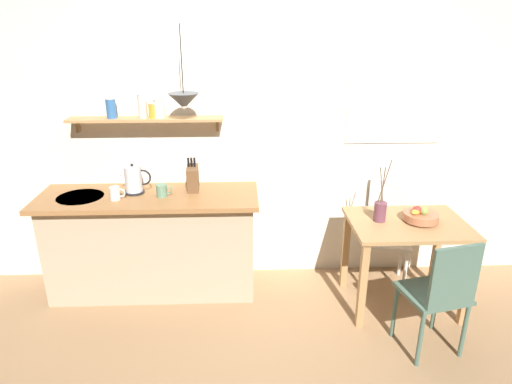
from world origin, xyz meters
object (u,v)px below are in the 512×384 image
coffee_mug_spare (162,191)px  pendant_lamp (184,101)px  electric_kettle (134,180)px  coffee_mug_by_sink (115,193)px  dining_chair_near (441,292)px  twig_vase (380,211)px  dining_table (406,237)px  knife_block (193,178)px  fruit_bowl (420,216)px  dining_chair_far (387,228)px

coffee_mug_spare → pendant_lamp: 0.76m
electric_kettle → coffee_mug_spare: electric_kettle is taller
coffee_mug_by_sink → pendant_lamp: bearing=8.6°
dining_chair_near → twig_vase: bearing=111.9°
dining_table → knife_block: (-1.74, 0.35, 0.41)m
electric_kettle → knife_block: bearing=1.1°
electric_kettle → coffee_mug_spare: size_ratio=1.96×
coffee_mug_by_sink → coffee_mug_spare: size_ratio=0.95×
dining_table → pendant_lamp: bearing=170.9°
coffee_mug_by_sink → electric_kettle: bearing=49.5°
twig_vase → coffee_mug_spare: bearing=173.0°
fruit_bowl → electric_kettle: 2.36m
dining_chair_near → coffee_mug_spare: (-2.02, 0.87, 0.45)m
dining_table → fruit_bowl: 0.21m
coffee_mug_by_sink → knife_block: bearing=14.1°
dining_chair_far → coffee_mug_spare: coffee_mug_spare is taller
fruit_bowl → electric_kettle: size_ratio=1.06×
dining_chair_far → twig_vase: (-0.21, -0.37, 0.34)m
electric_kettle → coffee_mug_by_sink: electric_kettle is taller
dining_chair_near → pendant_lamp: size_ratio=1.47×
dining_chair_near → coffee_mug_spare: size_ratio=6.97×
dining_chair_near → electric_kettle: (-2.27, 0.96, 0.51)m
dining_table → coffee_mug_by_sink: size_ratio=7.39×
twig_vase → coffee_mug_spare: 1.78m
coffee_mug_by_sink → twig_vase: bearing=-4.3°
twig_vase → pendant_lamp: 1.78m
electric_kettle → knife_block: knife_block is taller
dining_chair_near → twig_vase: twig_vase is taller
electric_kettle → twig_vase: bearing=-8.7°
knife_block → coffee_mug_by_sink: 0.64m
twig_vase → knife_block: 1.56m
pendant_lamp → fruit_bowl: bearing=-8.4°
twig_vase → fruit_bowl: bearing=-4.7°
dining_table → dining_chair_far: size_ratio=0.98×
dining_table → coffee_mug_by_sink: (-2.35, 0.20, 0.34)m
coffee_mug_spare → pendant_lamp: size_ratio=0.21×
dining_chair_near → twig_vase: size_ratio=1.79×
dining_table → twig_vase: twig_vase is taller
fruit_bowl → electric_kettle: electric_kettle is taller
fruit_bowl → pendant_lamp: bearing=171.6°
dining_table → knife_block: knife_block is taller
twig_vase → knife_block: bearing=168.2°
dining_chair_far → coffee_mug_spare: (-1.97, -0.16, 0.45)m
dining_chair_near → dining_chair_far: 1.03m
pendant_lamp → dining_chair_far: bearing=4.1°
coffee_mug_spare → coffee_mug_by_sink: bearing=-171.4°
dining_table → twig_vase: size_ratio=1.80×
fruit_bowl → twig_vase: (-0.32, 0.03, 0.04)m
knife_block → fruit_bowl: bearing=-10.6°
dining_chair_far → pendant_lamp: size_ratio=1.51×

